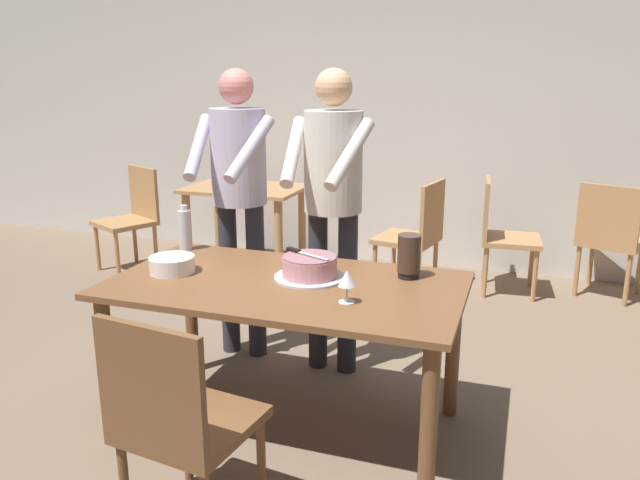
% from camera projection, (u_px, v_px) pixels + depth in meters
% --- Properties ---
extents(ground_plane, '(14.00, 14.00, 0.00)m').
position_uv_depth(ground_plane, '(288.00, 425.00, 3.07)').
color(ground_plane, '#7A6651').
extents(back_wall, '(10.00, 0.12, 2.70)m').
position_uv_depth(back_wall, '(411.00, 114.00, 5.43)').
color(back_wall, beige).
rests_on(back_wall, ground_plane).
extents(main_dining_table, '(1.64, 0.90, 0.75)m').
position_uv_depth(main_dining_table, '(286.00, 304.00, 2.90)').
color(main_dining_table, brown).
rests_on(main_dining_table, ground_plane).
extents(cake_on_platter, '(0.34, 0.34, 0.11)m').
position_uv_depth(cake_on_platter, '(310.00, 268.00, 2.92)').
color(cake_on_platter, silver).
rests_on(cake_on_platter, main_dining_table).
extents(cake_knife, '(0.25, 0.13, 0.02)m').
position_uv_depth(cake_knife, '(299.00, 252.00, 2.95)').
color(cake_knife, silver).
rests_on(cake_knife, cake_on_platter).
extents(plate_stack, '(0.22, 0.22, 0.08)m').
position_uv_depth(plate_stack, '(172.00, 264.00, 3.01)').
color(plate_stack, white).
rests_on(plate_stack, main_dining_table).
extents(wine_glass_near, '(0.08, 0.08, 0.14)m').
position_uv_depth(wine_glass_near, '(347.00, 279.00, 2.60)').
color(wine_glass_near, silver).
rests_on(wine_glass_near, main_dining_table).
extents(water_bottle, '(0.07, 0.07, 0.25)m').
position_uv_depth(water_bottle, '(185.00, 229.00, 3.38)').
color(water_bottle, silver).
rests_on(water_bottle, main_dining_table).
extents(hurricane_lamp, '(0.11, 0.11, 0.21)m').
position_uv_depth(hurricane_lamp, '(409.00, 256.00, 2.92)').
color(hurricane_lamp, black).
rests_on(hurricane_lamp, main_dining_table).
extents(person_cutting_cake, '(0.47, 0.56, 1.72)m').
position_uv_depth(person_cutting_cake, '(333.00, 189.00, 3.39)').
color(person_cutting_cake, '#2D2D38').
rests_on(person_cutting_cake, ground_plane).
extents(person_standing_beside, '(0.47, 0.55, 1.72)m').
position_uv_depth(person_standing_beside, '(239.00, 183.00, 3.60)').
color(person_standing_beside, '#2D2D38').
rests_on(person_standing_beside, ground_plane).
extents(chair_near_side, '(0.49, 0.49, 0.90)m').
position_uv_depth(chair_near_side, '(178.00, 419.00, 2.21)').
color(chair_near_side, brown).
rests_on(chair_near_side, ground_plane).
extents(background_table, '(1.00, 0.70, 0.74)m').
position_uv_depth(background_table, '(245.00, 205.00, 5.40)').
color(background_table, tan).
rests_on(background_table, ground_plane).
extents(background_chair_0, '(0.52, 0.52, 0.90)m').
position_uv_depth(background_chair_0, '(416.00, 233.00, 4.81)').
color(background_chair_0, tan).
rests_on(background_chair_0, ground_plane).
extents(background_chair_1, '(0.47, 0.47, 0.90)m').
position_uv_depth(background_chair_1, '(502.00, 232.00, 4.84)').
color(background_chair_1, tan).
rests_on(background_chair_1, ground_plane).
extents(background_chair_2, '(0.59, 0.59, 0.90)m').
position_uv_depth(background_chair_2, '(132.00, 215.00, 5.43)').
color(background_chair_2, tan).
rests_on(background_chair_2, ground_plane).
extents(background_chair_3, '(0.56, 0.56, 0.90)m').
position_uv_depth(background_chair_3, '(610.00, 236.00, 4.71)').
color(background_chair_3, tan).
rests_on(background_chair_3, ground_plane).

